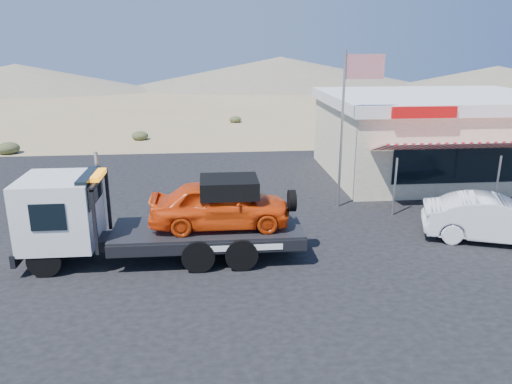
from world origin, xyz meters
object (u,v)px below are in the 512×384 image
Objects in this scene: tow_truck at (156,213)px; jerky_store at (434,135)px; flagpole at (349,112)px; white_sedan at (495,219)px.

tow_truck is 0.78× the size of jerky_store.
jerky_store is (12.44, 8.78, 0.53)m from tow_truck.
flagpole is (6.88, 4.30, 2.31)m from tow_truck.
flagpole is at bearing 32.03° from tow_truck.
tow_truck is at bearing 111.32° from white_sedan.
jerky_store reaches higher than white_sedan.
white_sedan is 8.67m from jerky_store.
tow_truck reaches higher than white_sedan.
flagpole is (-5.57, -4.47, 1.77)m from jerky_store.
white_sedan is at bearing 1.83° from tow_truck.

